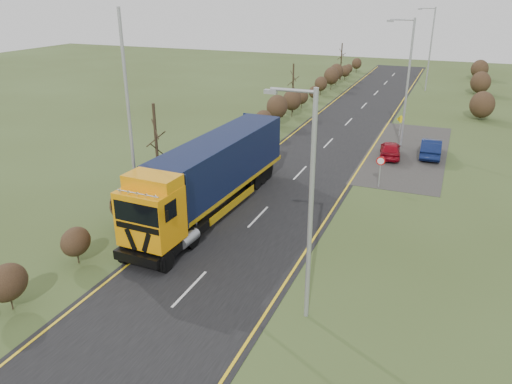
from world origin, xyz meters
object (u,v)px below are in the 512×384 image
object	(u,v)px
car_red_hatchback	(390,149)
speed_sign	(380,166)
streetlight_near	(308,200)
lorry	(211,172)
car_blue_sedan	(431,148)

from	to	relation	value
car_red_hatchback	speed_sign	size ratio (longest dim) A/B	1.78
streetlight_near	lorry	bearing A→B (deg)	135.74
car_red_hatchback	car_blue_sedan	xyz separation A→B (m)	(2.89, 1.38, 0.07)
lorry	streetlight_near	distance (m)	11.36
car_blue_sedan	streetlight_near	distance (m)	23.97
lorry	car_blue_sedan	bearing A→B (deg)	57.25
car_blue_sedan	streetlight_near	world-z (taller)	streetlight_near
car_red_hatchback	car_blue_sedan	distance (m)	3.21
lorry	car_red_hatchback	bearing A→B (deg)	62.71
speed_sign	car_blue_sedan	bearing A→B (deg)	71.74
car_red_hatchback	streetlight_near	world-z (taller)	streetlight_near
lorry	car_blue_sedan	world-z (taller)	lorry
car_blue_sedan	speed_sign	world-z (taller)	speed_sign
lorry	streetlight_near	size ratio (longest dim) A/B	1.69
car_red_hatchback	streetlight_near	size ratio (longest dim) A/B	0.41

